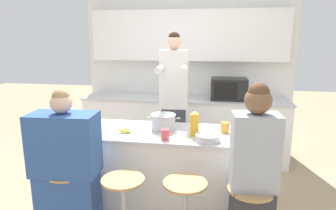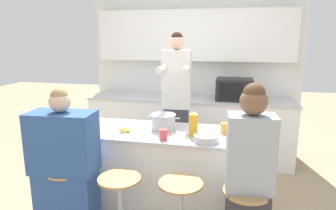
{
  "view_description": "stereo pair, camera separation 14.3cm",
  "coord_description": "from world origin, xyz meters",
  "px_view_note": "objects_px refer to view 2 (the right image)",
  "views": [
    {
      "loc": [
        0.47,
        -2.75,
        1.79
      ],
      "look_at": [
        0.0,
        0.07,
        1.15
      ],
      "focal_mm": 32.0,
      "sensor_mm": 36.0,
      "label": 1
    },
    {
      "loc": [
        0.61,
        -2.72,
        1.79
      ],
      "look_at": [
        0.0,
        0.07,
        1.15
      ],
      "focal_mm": 32.0,
      "sensor_mm": 36.0,
      "label": 2
    }
  ],
  "objects_px": {
    "coffee_cup_near": "(225,128)",
    "juice_carton": "(194,125)",
    "coffee_cup_far": "(163,134)",
    "potted_plant": "(179,86)",
    "bar_stool_leftmost": "(69,204)",
    "microwave": "(234,89)",
    "banana_bunch": "(125,130)",
    "person_wrapped_blanket": "(66,175)",
    "person_seated_near": "(248,189)",
    "kitchen_island": "(167,174)",
    "person_cooking": "(176,111)",
    "cooking_pot": "(163,122)",
    "fruit_bowl": "(246,129)"
  },
  "relations": [
    {
      "from": "fruit_bowl",
      "to": "juice_carton",
      "type": "xyz_separation_m",
      "value": [
        -0.49,
        -0.22,
        0.08
      ]
    },
    {
      "from": "kitchen_island",
      "to": "fruit_bowl",
      "type": "xyz_separation_m",
      "value": [
        0.76,
        0.14,
        0.47
      ]
    },
    {
      "from": "person_seated_near",
      "to": "banana_bunch",
      "type": "xyz_separation_m",
      "value": [
        -1.15,
        0.51,
        0.22
      ]
    },
    {
      "from": "kitchen_island",
      "to": "bar_stool_leftmost",
      "type": "relative_size",
      "value": 2.71
    },
    {
      "from": "coffee_cup_far",
      "to": "potted_plant",
      "type": "distance_m",
      "value": 1.84
    },
    {
      "from": "bar_stool_leftmost",
      "to": "coffee_cup_near",
      "type": "height_order",
      "value": "coffee_cup_near"
    },
    {
      "from": "microwave",
      "to": "potted_plant",
      "type": "relative_size",
      "value": 1.69
    },
    {
      "from": "person_cooking",
      "to": "person_seated_near",
      "type": "height_order",
      "value": "person_cooking"
    },
    {
      "from": "person_wrapped_blanket",
      "to": "person_seated_near",
      "type": "relative_size",
      "value": 0.94
    },
    {
      "from": "juice_carton",
      "to": "potted_plant",
      "type": "height_order",
      "value": "potted_plant"
    },
    {
      "from": "coffee_cup_far",
      "to": "banana_bunch",
      "type": "bearing_deg",
      "value": 162.35
    },
    {
      "from": "person_wrapped_blanket",
      "to": "potted_plant",
      "type": "bearing_deg",
      "value": 71.72
    },
    {
      "from": "microwave",
      "to": "kitchen_island",
      "type": "bearing_deg",
      "value": -112.21
    },
    {
      "from": "juice_carton",
      "to": "microwave",
      "type": "distance_m",
      "value": 1.67
    },
    {
      "from": "bar_stool_leftmost",
      "to": "kitchen_island",
      "type": "bearing_deg",
      "value": 38.24
    },
    {
      "from": "kitchen_island",
      "to": "juice_carton",
      "type": "xyz_separation_m",
      "value": [
        0.27,
        -0.08,
        0.55
      ]
    },
    {
      "from": "person_seated_near",
      "to": "coffee_cup_near",
      "type": "relative_size",
      "value": 13.31
    },
    {
      "from": "cooking_pot",
      "to": "coffee_cup_far",
      "type": "height_order",
      "value": "cooking_pot"
    },
    {
      "from": "person_seated_near",
      "to": "person_cooking",
      "type": "bearing_deg",
      "value": 117.1
    },
    {
      "from": "person_seated_near",
      "to": "cooking_pot",
      "type": "height_order",
      "value": "person_seated_near"
    },
    {
      "from": "cooking_pot",
      "to": "coffee_cup_far",
      "type": "xyz_separation_m",
      "value": [
        0.07,
        -0.3,
        -0.03
      ]
    },
    {
      "from": "coffee_cup_near",
      "to": "juice_carton",
      "type": "distance_m",
      "value": 0.32
    },
    {
      "from": "coffee_cup_near",
      "to": "banana_bunch",
      "type": "bearing_deg",
      "value": -169.82
    },
    {
      "from": "bar_stool_leftmost",
      "to": "coffee_cup_near",
      "type": "xyz_separation_m",
      "value": [
        1.3,
        0.66,
        0.59
      ]
    },
    {
      "from": "cooking_pot",
      "to": "microwave",
      "type": "height_order",
      "value": "microwave"
    },
    {
      "from": "coffee_cup_far",
      "to": "juice_carton",
      "type": "xyz_separation_m",
      "value": [
        0.25,
        0.16,
        0.06
      ]
    },
    {
      "from": "person_cooking",
      "to": "microwave",
      "type": "bearing_deg",
      "value": 48.39
    },
    {
      "from": "coffee_cup_far",
      "to": "person_seated_near",
      "type": "bearing_deg",
      "value": -26.99
    },
    {
      "from": "bar_stool_leftmost",
      "to": "banana_bunch",
      "type": "height_order",
      "value": "banana_bunch"
    },
    {
      "from": "person_cooking",
      "to": "potted_plant",
      "type": "xyz_separation_m",
      "value": [
        -0.14,
        0.91,
        0.16
      ]
    },
    {
      "from": "fruit_bowl",
      "to": "microwave",
      "type": "relative_size",
      "value": 0.36
    },
    {
      "from": "coffee_cup_near",
      "to": "banana_bunch",
      "type": "distance_m",
      "value": 0.97
    },
    {
      "from": "bar_stool_leftmost",
      "to": "microwave",
      "type": "distance_m",
      "value": 2.64
    },
    {
      "from": "banana_bunch",
      "to": "microwave",
      "type": "xyz_separation_m",
      "value": [
        1.03,
        1.65,
        0.16
      ]
    },
    {
      "from": "person_cooking",
      "to": "fruit_bowl",
      "type": "height_order",
      "value": "person_cooking"
    },
    {
      "from": "person_cooking",
      "to": "banana_bunch",
      "type": "distance_m",
      "value": 0.87
    },
    {
      "from": "banana_bunch",
      "to": "potted_plant",
      "type": "relative_size",
      "value": 0.51
    },
    {
      "from": "microwave",
      "to": "juice_carton",
      "type": "bearing_deg",
      "value": -102.42
    },
    {
      "from": "bar_stool_leftmost",
      "to": "fruit_bowl",
      "type": "height_order",
      "value": "fruit_bowl"
    },
    {
      "from": "coffee_cup_far",
      "to": "juice_carton",
      "type": "bearing_deg",
      "value": 32.44
    },
    {
      "from": "coffee_cup_near",
      "to": "bar_stool_leftmost",
      "type": "bearing_deg",
      "value": -153.29
    },
    {
      "from": "person_cooking",
      "to": "person_seated_near",
      "type": "xyz_separation_m",
      "value": [
        0.79,
        -1.29,
        -0.24
      ]
    },
    {
      "from": "cooking_pot",
      "to": "fruit_bowl",
      "type": "distance_m",
      "value": 0.81
    },
    {
      "from": "person_cooking",
      "to": "coffee_cup_far",
      "type": "bearing_deg",
      "value": -90.35
    },
    {
      "from": "person_wrapped_blanket",
      "to": "cooking_pot",
      "type": "relative_size",
      "value": 4.16
    },
    {
      "from": "bar_stool_leftmost",
      "to": "coffee_cup_near",
      "type": "bearing_deg",
      "value": 26.71
    },
    {
      "from": "person_wrapped_blanket",
      "to": "kitchen_island",
      "type": "bearing_deg",
      "value": 35.65
    },
    {
      "from": "person_seated_near",
      "to": "juice_carton",
      "type": "xyz_separation_m",
      "value": [
        -0.48,
        0.53,
        0.31
      ]
    },
    {
      "from": "person_wrapped_blanket",
      "to": "microwave",
      "type": "relative_size",
      "value": 2.79
    },
    {
      "from": "cooking_pot",
      "to": "person_seated_near",
      "type": "bearing_deg",
      "value": -40.02
    }
  ]
}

